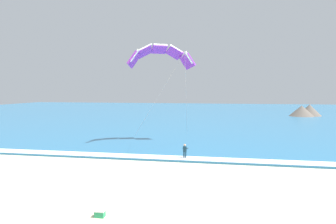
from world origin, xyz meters
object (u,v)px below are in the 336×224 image
(surfboard, at_px, (185,160))
(cooler_box, at_px, (100,214))
(kitesurfer, at_px, (185,151))
(kite_primary, at_px, (160,55))

(surfboard, height_order, cooler_box, cooler_box)
(kitesurfer, distance_m, kite_primary, 14.60)
(cooler_box, bearing_deg, surfboard, 76.71)
(surfboard, relative_size, kitesurfer, 0.86)
(cooler_box, bearing_deg, kite_primary, 92.49)
(surfboard, distance_m, cooler_box, 14.38)
(kitesurfer, bearing_deg, cooler_box, -103.28)
(kitesurfer, bearing_deg, surfboard, -100.31)
(kitesurfer, relative_size, kite_primary, 0.14)
(kitesurfer, height_order, cooler_box, kitesurfer)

